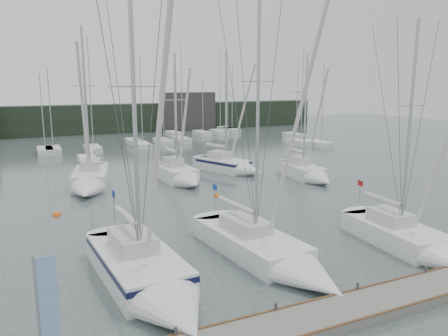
{
  "coord_description": "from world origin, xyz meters",
  "views": [
    {
      "loc": [
        -10.2,
        -17.07,
        8.95
      ],
      "look_at": [
        0.01,
        5.0,
        4.12
      ],
      "focal_mm": 35.0,
      "sensor_mm": 36.0,
      "label": 1
    }
  ],
  "objects_px": {
    "buoy_a": "(130,220)",
    "buoy_c": "(57,215)",
    "sailboat_near_right": "(420,245)",
    "sailboat_near_center": "(277,257)",
    "sailboat_mid_b": "(89,182)",
    "buoy_b": "(217,196)",
    "sailboat_mid_e": "(309,174)",
    "sailboat_mid_c": "(181,176)",
    "sailboat_near_left": "(151,281)",
    "sailboat_mid_d": "(233,166)",
    "dock_banner": "(45,310)"
  },
  "relations": [
    {
      "from": "buoy_a",
      "to": "sailboat_mid_e",
      "type": "bearing_deg",
      "value": 15.63
    },
    {
      "from": "sailboat_near_left",
      "to": "sailboat_mid_e",
      "type": "distance_m",
      "value": 24.74
    },
    {
      "from": "sailboat_mid_d",
      "to": "dock_banner",
      "type": "distance_m",
      "value": 32.35
    },
    {
      "from": "sailboat_near_center",
      "to": "sailboat_mid_b",
      "type": "relative_size",
      "value": 1.06
    },
    {
      "from": "sailboat_near_left",
      "to": "sailboat_mid_d",
      "type": "bearing_deg",
      "value": 51.96
    },
    {
      "from": "sailboat_near_left",
      "to": "sailboat_mid_b",
      "type": "xyz_separation_m",
      "value": [
        0.28,
        20.34,
        0.01
      ]
    },
    {
      "from": "sailboat_near_right",
      "to": "buoy_a",
      "type": "height_order",
      "value": "sailboat_near_right"
    },
    {
      "from": "sailboat_mid_b",
      "to": "sailboat_near_right",
      "type": "bearing_deg",
      "value": -45.34
    },
    {
      "from": "sailboat_mid_c",
      "to": "sailboat_mid_d",
      "type": "xyz_separation_m",
      "value": [
        6.29,
        2.23,
        -0.0
      ]
    },
    {
      "from": "buoy_c",
      "to": "sailboat_mid_d",
      "type": "bearing_deg",
      "value": 24.43
    },
    {
      "from": "sailboat_mid_c",
      "to": "sailboat_near_right",
      "type": "bearing_deg",
      "value": -76.82
    },
    {
      "from": "sailboat_near_center",
      "to": "sailboat_near_right",
      "type": "height_order",
      "value": "sailboat_near_center"
    },
    {
      "from": "sailboat_near_right",
      "to": "sailboat_mid_c",
      "type": "height_order",
      "value": "sailboat_near_right"
    },
    {
      "from": "buoy_b",
      "to": "sailboat_near_left",
      "type": "bearing_deg",
      "value": -123.74
    },
    {
      "from": "buoy_a",
      "to": "buoy_b",
      "type": "distance_m",
      "value": 8.26
    },
    {
      "from": "sailboat_near_center",
      "to": "dock_banner",
      "type": "height_order",
      "value": "sailboat_near_center"
    },
    {
      "from": "sailboat_near_center",
      "to": "buoy_b",
      "type": "relative_size",
      "value": 28.63
    },
    {
      "from": "sailboat_mid_c",
      "to": "sailboat_mid_d",
      "type": "bearing_deg",
      "value": 16.86
    },
    {
      "from": "sailboat_near_left",
      "to": "sailboat_mid_c",
      "type": "xyz_separation_m",
      "value": [
        8.09,
        19.27,
        -0.01
      ]
    },
    {
      "from": "sailboat_near_center",
      "to": "sailboat_mid_e",
      "type": "distance_m",
      "value": 20.07
    },
    {
      "from": "sailboat_near_right",
      "to": "buoy_b",
      "type": "xyz_separation_m",
      "value": [
        -4.88,
        15.31,
        -0.51
      ]
    },
    {
      "from": "sailboat_mid_c",
      "to": "dock_banner",
      "type": "bearing_deg",
      "value": -119.84
    },
    {
      "from": "sailboat_near_right",
      "to": "sailboat_mid_e",
      "type": "height_order",
      "value": "sailboat_near_right"
    },
    {
      "from": "sailboat_near_left",
      "to": "sailboat_near_right",
      "type": "distance_m",
      "value": 14.12
    },
    {
      "from": "sailboat_mid_b",
      "to": "buoy_b",
      "type": "relative_size",
      "value": 26.93
    },
    {
      "from": "sailboat_mid_d",
      "to": "buoy_c",
      "type": "bearing_deg",
      "value": -178.19
    },
    {
      "from": "sailboat_near_right",
      "to": "sailboat_mid_d",
      "type": "height_order",
      "value": "sailboat_near_right"
    },
    {
      "from": "buoy_b",
      "to": "sailboat_near_center",
      "type": "bearing_deg",
      "value": -101.74
    },
    {
      "from": "sailboat_mid_e",
      "to": "buoy_c",
      "type": "distance_m",
      "value": 22.14
    },
    {
      "from": "sailboat_mid_d",
      "to": "buoy_c",
      "type": "relative_size",
      "value": 22.48
    },
    {
      "from": "sailboat_near_center",
      "to": "sailboat_mid_c",
      "type": "height_order",
      "value": "sailboat_near_center"
    },
    {
      "from": "sailboat_mid_b",
      "to": "sailboat_mid_d",
      "type": "relative_size",
      "value": 1.12
    },
    {
      "from": "sailboat_mid_c",
      "to": "buoy_b",
      "type": "distance_m",
      "value": 5.71
    },
    {
      "from": "buoy_c",
      "to": "dock_banner",
      "type": "relative_size",
      "value": 0.14
    },
    {
      "from": "sailboat_mid_d",
      "to": "buoy_b",
      "type": "distance_m",
      "value": 9.43
    },
    {
      "from": "sailboat_near_left",
      "to": "buoy_b",
      "type": "relative_size",
      "value": 27.76
    },
    {
      "from": "sailboat_mid_d",
      "to": "buoy_a",
      "type": "xyz_separation_m",
      "value": [
        -12.89,
        -10.93,
        -0.62
      ]
    },
    {
      "from": "sailboat_mid_b",
      "to": "sailboat_mid_c",
      "type": "height_order",
      "value": "sailboat_mid_b"
    },
    {
      "from": "sailboat_mid_c",
      "to": "buoy_c",
      "type": "distance_m",
      "value": 12.25
    },
    {
      "from": "sailboat_mid_c",
      "to": "buoy_b",
      "type": "bearing_deg",
      "value": -81.98
    },
    {
      "from": "sailboat_mid_b",
      "to": "sailboat_mid_c",
      "type": "bearing_deg",
      "value": 4.82
    },
    {
      "from": "buoy_a",
      "to": "sailboat_mid_b",
      "type": "bearing_deg",
      "value": 97.1
    },
    {
      "from": "sailboat_mid_e",
      "to": "sailboat_near_left",
      "type": "bearing_deg",
      "value": -135.79
    },
    {
      "from": "sailboat_mid_b",
      "to": "buoy_a",
      "type": "xyz_separation_m",
      "value": [
        1.22,
        -9.77,
        -0.64
      ]
    },
    {
      "from": "sailboat_near_left",
      "to": "buoy_a",
      "type": "height_order",
      "value": "sailboat_near_left"
    },
    {
      "from": "buoy_a",
      "to": "buoy_c",
      "type": "distance_m",
      "value": 5.31
    },
    {
      "from": "sailboat_mid_b",
      "to": "dock_banner",
      "type": "distance_m",
      "value": 25.67
    },
    {
      "from": "sailboat_near_left",
      "to": "sailboat_mid_d",
      "type": "relative_size",
      "value": 1.15
    },
    {
      "from": "sailboat_near_left",
      "to": "buoy_c",
      "type": "height_order",
      "value": "sailboat_near_left"
    },
    {
      "from": "buoy_a",
      "to": "sailboat_mid_c",
      "type": "bearing_deg",
      "value": 52.84
    }
  ]
}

